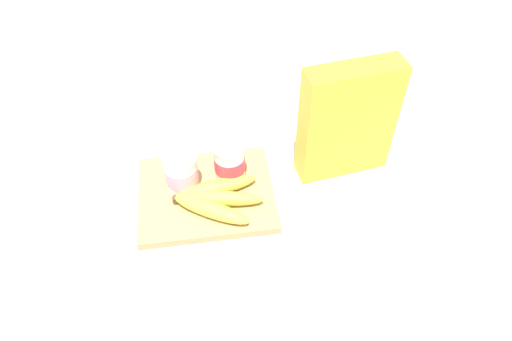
% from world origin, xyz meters
% --- Properties ---
extents(ground_plane, '(2.40, 2.40, 0.00)m').
position_xyz_m(ground_plane, '(0.00, 0.00, 0.00)').
color(ground_plane, silver).
extents(cutting_board, '(0.30, 0.24, 0.02)m').
position_xyz_m(cutting_board, '(0.00, 0.00, 0.01)').
color(cutting_board, tan).
rests_on(cutting_board, ground_plane).
extents(cereal_box, '(0.22, 0.09, 0.28)m').
position_xyz_m(cereal_box, '(0.32, 0.05, 0.14)').
color(cereal_box, yellow).
rests_on(cereal_box, ground_plane).
extents(yogurt_cup_front, '(0.07, 0.07, 0.09)m').
position_xyz_m(yogurt_cup_front, '(-0.05, 0.02, 0.07)').
color(yogurt_cup_front, white).
rests_on(yogurt_cup_front, cutting_board).
extents(yogurt_cup_back, '(0.07, 0.07, 0.10)m').
position_xyz_m(yogurt_cup_back, '(0.06, 0.03, 0.07)').
color(yogurt_cup_back, white).
rests_on(yogurt_cup_back, cutting_board).
extents(banana_bunch, '(0.20, 0.15, 0.03)m').
position_xyz_m(banana_bunch, '(0.02, -0.04, 0.04)').
color(banana_bunch, '#DCDC43').
rests_on(banana_bunch, cutting_board).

